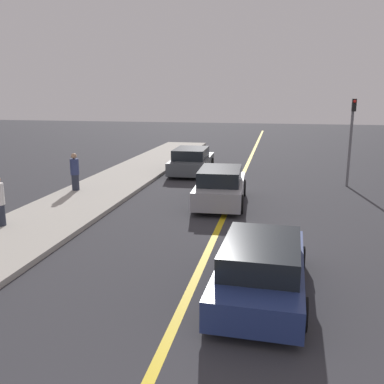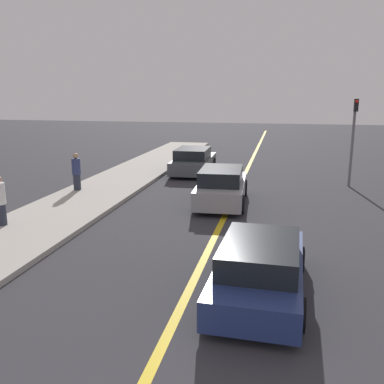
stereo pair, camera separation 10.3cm
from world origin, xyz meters
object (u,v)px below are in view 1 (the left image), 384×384
(car_far_distant, at_px, (192,161))
(traffic_light, at_px, (351,133))
(car_ahead_center, at_px, (221,186))
(car_near_right_lane, at_px, (261,267))
(pedestrian_mid_group, at_px, (75,172))

(car_far_distant, xyz_separation_m, traffic_light, (7.74, -1.91, 1.79))
(car_ahead_center, xyz_separation_m, traffic_light, (5.34, 4.29, 1.76))
(car_ahead_center, height_order, traffic_light, traffic_light)
(car_near_right_lane, relative_size, car_far_distant, 0.97)
(car_near_right_lane, height_order, car_ahead_center, car_ahead_center)
(car_ahead_center, xyz_separation_m, pedestrian_mid_group, (-6.31, 0.44, 0.27))
(traffic_light, bearing_deg, pedestrian_mid_group, -161.73)
(car_far_distant, distance_m, traffic_light, 8.17)
(car_ahead_center, distance_m, traffic_light, 7.07)
(car_ahead_center, xyz_separation_m, car_far_distant, (-2.40, 6.20, -0.03))
(car_far_distant, bearing_deg, pedestrian_mid_group, -125.83)
(car_near_right_lane, xyz_separation_m, traffic_light, (3.46, 11.77, 1.84))
(car_ahead_center, relative_size, traffic_light, 1.12)
(car_near_right_lane, height_order, pedestrian_mid_group, pedestrian_mid_group)
(pedestrian_mid_group, xyz_separation_m, traffic_light, (11.65, 3.85, 1.50))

